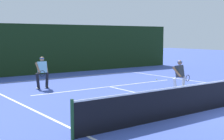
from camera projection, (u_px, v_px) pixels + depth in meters
name	position (u px, v px, depth m)	size (l,w,h in m)	color
ground_plane	(212.00, 109.00, 11.48)	(80.00, 80.00, 0.00)	#3D52A8
court_line_baseline_far	(68.00, 77.00, 20.19)	(10.45, 0.10, 0.01)	white
court_line_sideline_left	(88.00, 136.00, 8.42)	(0.10, 21.68, 0.01)	white
court_line_service	(109.00, 87.00, 16.57)	(8.52, 0.10, 0.01)	white
court_line_centre	(151.00, 96.00, 14.05)	(0.10, 6.40, 0.01)	white
tennis_net	(212.00, 95.00, 11.42)	(11.45, 0.09, 1.05)	#1E4723
player_near	(180.00, 76.00, 14.44)	(0.95, 0.87, 1.54)	silver
player_far	(42.00, 71.00, 15.83)	(0.79, 0.84, 1.60)	black
tennis_ball	(157.00, 80.00, 19.01)	(0.07, 0.07, 0.07)	#D1E033
back_fence_windscreen	(50.00, 49.00, 22.09)	(21.91, 0.12, 3.41)	black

